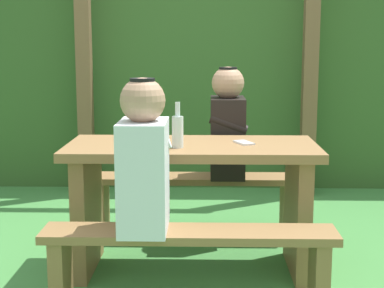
{
  "coord_description": "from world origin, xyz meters",
  "views": [
    {
      "loc": [
        0.08,
        -3.31,
        1.31
      ],
      "look_at": [
        0.0,
        0.0,
        0.74
      ],
      "focal_mm": 56.22,
      "sensor_mm": 36.0,
      "label": 1
    }
  ],
  "objects_px": {
    "bottle_left": "(152,125)",
    "cell_phone": "(244,143)",
    "person_black_coat": "(228,126)",
    "bench_far": "(194,193)",
    "bottle_right": "(178,130)",
    "person_white_shirt": "(144,161)",
    "bench_near": "(189,254)",
    "picnic_table": "(192,185)",
    "drinking_glass": "(156,137)"
  },
  "relations": [
    {
      "from": "bench_near",
      "to": "person_black_coat",
      "type": "xyz_separation_m",
      "value": [
        0.22,
        1.16,
        0.45
      ]
    },
    {
      "from": "bottle_left",
      "to": "person_white_shirt",
      "type": "bearing_deg",
      "value": -88.37
    },
    {
      "from": "picnic_table",
      "to": "cell_phone",
      "type": "bearing_deg",
      "value": 4.25
    },
    {
      "from": "bench_far",
      "to": "person_black_coat",
      "type": "bearing_deg",
      "value": -0.87
    },
    {
      "from": "bottle_right",
      "to": "cell_phone",
      "type": "height_order",
      "value": "bottle_right"
    },
    {
      "from": "bench_near",
      "to": "bench_far",
      "type": "relative_size",
      "value": 1.0
    },
    {
      "from": "bottle_left",
      "to": "cell_phone",
      "type": "xyz_separation_m",
      "value": [
        0.52,
        -0.06,
        -0.09
      ]
    },
    {
      "from": "drinking_glass",
      "to": "cell_phone",
      "type": "height_order",
      "value": "drinking_glass"
    },
    {
      "from": "picnic_table",
      "to": "bottle_right",
      "type": "height_order",
      "value": "bottle_right"
    },
    {
      "from": "person_black_coat",
      "to": "drinking_glass",
      "type": "height_order",
      "value": "person_black_coat"
    },
    {
      "from": "picnic_table",
      "to": "bench_far",
      "type": "distance_m",
      "value": 0.61
    },
    {
      "from": "drinking_glass",
      "to": "bottle_right",
      "type": "bearing_deg",
      "value": -34.63
    },
    {
      "from": "picnic_table",
      "to": "person_black_coat",
      "type": "bearing_deg",
      "value": 69.16
    },
    {
      "from": "picnic_table",
      "to": "bench_near",
      "type": "bearing_deg",
      "value": -90.0
    },
    {
      "from": "person_black_coat",
      "to": "bottle_right",
      "type": "xyz_separation_m",
      "value": [
        -0.29,
        -0.69,
        0.08
      ]
    },
    {
      "from": "person_white_shirt",
      "to": "drinking_glass",
      "type": "bearing_deg",
      "value": 88.7
    },
    {
      "from": "bench_near",
      "to": "person_black_coat",
      "type": "height_order",
      "value": "person_black_coat"
    },
    {
      "from": "bench_far",
      "to": "cell_phone",
      "type": "height_order",
      "value": "cell_phone"
    },
    {
      "from": "drinking_glass",
      "to": "person_black_coat",
      "type": "bearing_deg",
      "value": 55.38
    },
    {
      "from": "person_white_shirt",
      "to": "drinking_glass",
      "type": "height_order",
      "value": "person_white_shirt"
    },
    {
      "from": "picnic_table",
      "to": "person_black_coat",
      "type": "xyz_separation_m",
      "value": [
        0.22,
        0.58,
        0.25
      ]
    },
    {
      "from": "bench_far",
      "to": "person_black_coat",
      "type": "xyz_separation_m",
      "value": [
        0.22,
        -0.0,
        0.45
      ]
    },
    {
      "from": "picnic_table",
      "to": "bottle_right",
      "type": "relative_size",
      "value": 5.67
    },
    {
      "from": "bench_near",
      "to": "bench_far",
      "type": "height_order",
      "value": "same"
    },
    {
      "from": "person_white_shirt",
      "to": "bench_far",
      "type": "bearing_deg",
      "value": 79.57
    },
    {
      "from": "person_black_coat",
      "to": "bottle_left",
      "type": "height_order",
      "value": "person_black_coat"
    },
    {
      "from": "cell_phone",
      "to": "picnic_table",
      "type": "bearing_deg",
      "value": 160.7
    },
    {
      "from": "bench_near",
      "to": "cell_phone",
      "type": "distance_m",
      "value": 0.8
    },
    {
      "from": "picnic_table",
      "to": "drinking_glass",
      "type": "relative_size",
      "value": 15.66
    },
    {
      "from": "person_white_shirt",
      "to": "cell_phone",
      "type": "bearing_deg",
      "value": 49.84
    },
    {
      "from": "person_black_coat",
      "to": "drinking_glass",
      "type": "relative_size",
      "value": 8.05
    },
    {
      "from": "bottle_right",
      "to": "cell_phone",
      "type": "bearing_deg",
      "value": 21.01
    },
    {
      "from": "person_black_coat",
      "to": "bench_far",
      "type": "bearing_deg",
      "value": 179.13
    },
    {
      "from": "bottle_left",
      "to": "cell_phone",
      "type": "height_order",
      "value": "bottle_left"
    },
    {
      "from": "bench_near",
      "to": "drinking_glass",
      "type": "xyz_separation_m",
      "value": [
        -0.2,
        0.55,
        0.48
      ]
    },
    {
      "from": "person_black_coat",
      "to": "cell_phone",
      "type": "distance_m",
      "value": 0.56
    },
    {
      "from": "cell_phone",
      "to": "drinking_glass",
      "type": "bearing_deg",
      "value": 162.67
    },
    {
      "from": "bottle_right",
      "to": "picnic_table",
      "type": "bearing_deg",
      "value": 57.95
    },
    {
      "from": "bench_far",
      "to": "cell_phone",
      "type": "bearing_deg",
      "value": -62.39
    },
    {
      "from": "person_white_shirt",
      "to": "cell_phone",
      "type": "xyz_separation_m",
      "value": [
        0.5,
        0.6,
        -0.01
      ]
    },
    {
      "from": "bottle_left",
      "to": "cell_phone",
      "type": "distance_m",
      "value": 0.53
    },
    {
      "from": "drinking_glass",
      "to": "bottle_left",
      "type": "bearing_deg",
      "value": 105.07
    },
    {
      "from": "person_white_shirt",
      "to": "bottle_right",
      "type": "xyz_separation_m",
      "value": [
        0.14,
        0.46,
        0.08
      ]
    },
    {
      "from": "picnic_table",
      "to": "drinking_glass",
      "type": "xyz_separation_m",
      "value": [
        -0.2,
        -0.03,
        0.28
      ]
    },
    {
      "from": "picnic_table",
      "to": "bench_far",
      "type": "relative_size",
      "value": 1.0
    },
    {
      "from": "person_white_shirt",
      "to": "person_black_coat",
      "type": "relative_size",
      "value": 1.0
    },
    {
      "from": "cell_phone",
      "to": "bench_far",
      "type": "bearing_deg",
      "value": 94.06
    },
    {
      "from": "person_white_shirt",
      "to": "bench_near",
      "type": "bearing_deg",
      "value": -0.89
    },
    {
      "from": "bench_near",
      "to": "drinking_glass",
      "type": "bearing_deg",
      "value": 110.11
    },
    {
      "from": "person_black_coat",
      "to": "bottle_left",
      "type": "distance_m",
      "value": 0.67
    }
  ]
}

